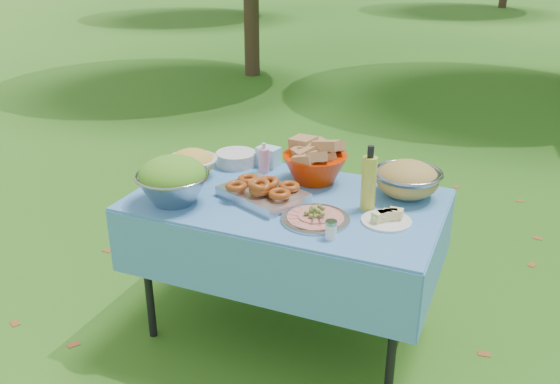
{
  "coord_description": "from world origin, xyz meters",
  "views": [
    {
      "loc": [
        0.98,
        -2.4,
        1.93
      ],
      "look_at": [
        -0.04,
        0.0,
        0.79
      ],
      "focal_mm": 38.0,
      "sensor_mm": 36.0,
      "label": 1
    }
  ],
  "objects_px": {
    "plate_stack": "(236,158)",
    "pasta_bowl_steel": "(407,179)",
    "charcuterie_platter": "(315,213)",
    "salad_bowl": "(173,180)",
    "oil_bottle": "(369,178)",
    "picnic_table": "(287,267)",
    "bread_bowl": "(315,161)"
  },
  "relations": [
    {
      "from": "salad_bowl",
      "to": "bread_bowl",
      "type": "xyz_separation_m",
      "value": [
        0.52,
        0.5,
        -0.0
      ]
    },
    {
      "from": "plate_stack",
      "to": "bread_bowl",
      "type": "height_order",
      "value": "bread_bowl"
    },
    {
      "from": "salad_bowl",
      "to": "oil_bottle",
      "type": "bearing_deg",
      "value": 17.98
    },
    {
      "from": "salad_bowl",
      "to": "plate_stack",
      "type": "height_order",
      "value": "salad_bowl"
    },
    {
      "from": "bread_bowl",
      "to": "oil_bottle",
      "type": "height_order",
      "value": "oil_bottle"
    },
    {
      "from": "salad_bowl",
      "to": "bread_bowl",
      "type": "height_order",
      "value": "salad_bowl"
    },
    {
      "from": "pasta_bowl_steel",
      "to": "picnic_table",
      "type": "bearing_deg",
      "value": -153.73
    },
    {
      "from": "plate_stack",
      "to": "charcuterie_platter",
      "type": "bearing_deg",
      "value": -37.11
    },
    {
      "from": "charcuterie_platter",
      "to": "oil_bottle",
      "type": "relative_size",
      "value": 1.01
    },
    {
      "from": "plate_stack",
      "to": "pasta_bowl_steel",
      "type": "relative_size",
      "value": 0.67
    },
    {
      "from": "picnic_table",
      "to": "salad_bowl",
      "type": "height_order",
      "value": "salad_bowl"
    },
    {
      "from": "charcuterie_platter",
      "to": "pasta_bowl_steel",
      "type": "bearing_deg",
      "value": 53.5
    },
    {
      "from": "charcuterie_platter",
      "to": "salad_bowl",
      "type": "bearing_deg",
      "value": -173.41
    },
    {
      "from": "salad_bowl",
      "to": "oil_bottle",
      "type": "xyz_separation_m",
      "value": [
        0.86,
        0.28,
        0.04
      ]
    },
    {
      "from": "salad_bowl",
      "to": "bread_bowl",
      "type": "relative_size",
      "value": 1.04
    },
    {
      "from": "bread_bowl",
      "to": "pasta_bowl_steel",
      "type": "relative_size",
      "value": 1.01
    },
    {
      "from": "picnic_table",
      "to": "bread_bowl",
      "type": "distance_m",
      "value": 0.55
    },
    {
      "from": "plate_stack",
      "to": "charcuterie_platter",
      "type": "height_order",
      "value": "plate_stack"
    },
    {
      "from": "pasta_bowl_steel",
      "to": "charcuterie_platter",
      "type": "relative_size",
      "value": 1.06
    },
    {
      "from": "charcuterie_platter",
      "to": "oil_bottle",
      "type": "bearing_deg",
      "value": 47.95
    },
    {
      "from": "picnic_table",
      "to": "bread_bowl",
      "type": "xyz_separation_m",
      "value": [
        0.05,
        0.25,
        0.49
      ]
    },
    {
      "from": "picnic_table",
      "to": "charcuterie_platter",
      "type": "relative_size",
      "value": 4.72
    },
    {
      "from": "picnic_table",
      "to": "charcuterie_platter",
      "type": "height_order",
      "value": "charcuterie_platter"
    },
    {
      "from": "plate_stack",
      "to": "pasta_bowl_steel",
      "type": "bearing_deg",
      "value": -3.25
    },
    {
      "from": "plate_stack",
      "to": "charcuterie_platter",
      "type": "relative_size",
      "value": 0.71
    },
    {
      "from": "salad_bowl",
      "to": "bread_bowl",
      "type": "bearing_deg",
      "value": 43.85
    },
    {
      "from": "picnic_table",
      "to": "salad_bowl",
      "type": "xyz_separation_m",
      "value": [
        -0.48,
        -0.25,
        0.49
      ]
    },
    {
      "from": "picnic_table",
      "to": "salad_bowl",
      "type": "distance_m",
      "value": 0.73
    },
    {
      "from": "picnic_table",
      "to": "plate_stack",
      "type": "bearing_deg",
      "value": 144.11
    },
    {
      "from": "pasta_bowl_steel",
      "to": "charcuterie_platter",
      "type": "xyz_separation_m",
      "value": [
        -0.31,
        -0.43,
        -0.05
      ]
    },
    {
      "from": "pasta_bowl_steel",
      "to": "plate_stack",
      "type": "bearing_deg",
      "value": 176.75
    },
    {
      "from": "picnic_table",
      "to": "salad_bowl",
      "type": "relative_size",
      "value": 4.24
    }
  ]
}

